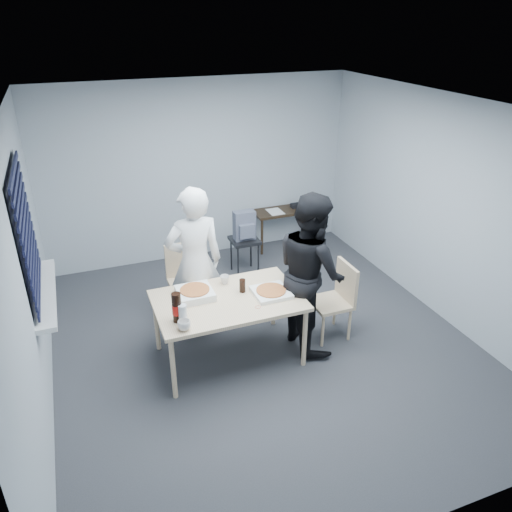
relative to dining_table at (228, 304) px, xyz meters
name	(u,v)px	position (x,y,z in m)	size (l,w,h in m)	color
room	(30,242)	(-1.76, 0.52, 0.77)	(5.00, 5.00, 5.00)	#313236
dining_table	(228,304)	(0.00, 0.00, 0.00)	(1.50, 0.95, 0.73)	beige
chair_far	(185,275)	(-0.20, 1.07, -0.16)	(0.42, 0.42, 0.89)	beige
chair_right	(337,295)	(1.29, -0.02, -0.16)	(0.42, 0.42, 0.89)	beige
person_white	(195,263)	(-0.18, 0.61, 0.21)	(0.65, 0.42, 1.77)	white
person_black	(311,272)	(0.93, -0.03, 0.21)	(0.86, 0.47, 1.77)	black
side_table	(283,215)	(1.69, 2.40, -0.14)	(0.92, 0.41, 0.61)	black
stool	(245,246)	(0.82, 1.76, -0.25)	(0.38, 0.38, 0.53)	black
backpack	(245,226)	(0.82, 1.75, 0.06)	(0.29, 0.21, 0.41)	slate
pizza_box_a	(195,293)	(-0.30, 0.17, 0.10)	(0.36, 0.36, 0.09)	white
pizza_box_b	(271,292)	(0.45, -0.07, 0.08)	(0.37, 0.37, 0.05)	white
mug_a	(184,325)	(-0.55, -0.38, 0.11)	(0.12, 0.12, 0.10)	silver
mug_b	(225,280)	(0.07, 0.32, 0.11)	(0.10, 0.10, 0.09)	silver
cola_glass	(242,286)	(0.19, 0.08, 0.13)	(0.07, 0.07, 0.14)	black
soda_bottle	(177,308)	(-0.57, -0.21, 0.21)	(0.10, 0.10, 0.30)	black
plastic_cups	(183,314)	(-0.53, -0.26, 0.16)	(0.08, 0.08, 0.19)	silver
rubber_band	(258,307)	(0.23, -0.26, 0.06)	(0.06, 0.06, 0.00)	red
papers	(275,212)	(1.54, 2.37, -0.06)	(0.21, 0.29, 0.00)	white
black_box	(296,206)	(1.91, 2.42, -0.03)	(0.15, 0.11, 0.06)	black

